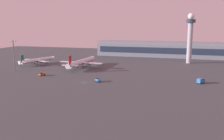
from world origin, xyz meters
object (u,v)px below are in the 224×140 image
at_px(control_tower, 190,35).
at_px(apron_light_central, 14,53).
at_px(airplane_near_gate, 81,62).
at_px(cargo_loader, 98,80).
at_px(baggage_tractor, 42,74).
at_px(catering_truck, 201,81).
at_px(airplane_mid_apron, 37,60).

relative_size(control_tower, apron_light_central, 1.93).
xyz_separation_m(airplane_near_gate, cargo_loader, (29.70, -42.78, -3.34)).
xyz_separation_m(cargo_loader, baggage_tractor, (-42.70, 6.17, 0.00)).
bearing_deg(control_tower, catering_truck, -85.35).
distance_m(airplane_near_gate, apron_light_central, 50.86).
height_order(control_tower, apron_light_central, control_tower).
height_order(airplane_near_gate, catering_truck, airplane_near_gate).
xyz_separation_m(airplane_mid_apron, baggage_tractor, (31.35, -41.90, -2.39)).
distance_m(airplane_near_gate, catering_truck, 93.58).
height_order(control_tower, airplane_near_gate, control_tower).
height_order(cargo_loader, apron_light_central, apron_light_central).
height_order(airplane_near_gate, cargo_loader, airplane_near_gate).
distance_m(baggage_tractor, apron_light_central, 33.20).
xyz_separation_m(airplane_near_gate, airplane_mid_apron, (-44.35, 5.29, -0.95)).
xyz_separation_m(catering_truck, baggage_tractor, (-102.00, -7.83, -0.40)).
xyz_separation_m(baggage_tractor, apron_light_central, (-29.33, 9.81, 12.06)).
relative_size(airplane_mid_apron, baggage_tractor, 7.92).
bearing_deg(catering_truck, baggage_tractor, -145.35).
distance_m(airplane_near_gate, airplane_mid_apron, 44.68).
distance_m(control_tower, airplane_near_gate, 99.15).
bearing_deg(control_tower, apron_light_central, -148.11).
bearing_deg(control_tower, airplane_near_gate, -148.34).
xyz_separation_m(control_tower, airplane_near_gate, (-82.52, -50.88, -20.80)).
distance_m(catering_truck, apron_light_central, 131.86).
bearing_deg(apron_light_central, baggage_tractor, -18.49).
relative_size(cargo_loader, catering_truck, 0.72).
bearing_deg(catering_truck, airplane_mid_apron, -164.08).
height_order(airplane_near_gate, baggage_tractor, airplane_near_gate).
relative_size(airplane_near_gate, apron_light_central, 2.03).
relative_size(cargo_loader, apron_light_central, 0.19).
bearing_deg(cargo_loader, airplane_mid_apron, 100.63).
height_order(control_tower, catering_truck, control_tower).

